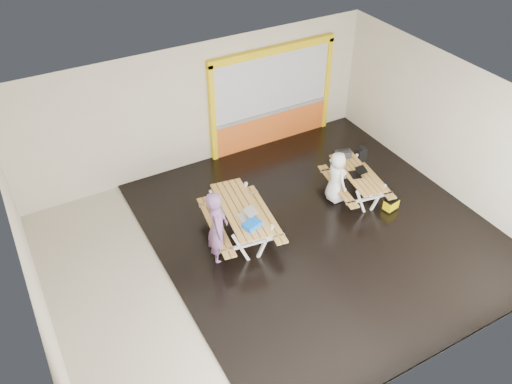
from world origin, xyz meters
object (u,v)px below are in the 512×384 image
toolbox (343,154)px  fluke_bag (391,204)px  person_right (336,177)px  picnic_table_left (240,215)px  blue_pouch (252,224)px  person_left (217,227)px  picnic_table_right (356,178)px  laptop_right (357,173)px  backpack (362,154)px  dark_case (335,195)px  laptop_left (247,215)px

toolbox → fluke_bag: toolbox is taller
person_right → toolbox: size_ratio=3.10×
picnic_table_left → person_right: 2.70m
blue_pouch → person_left: bearing=157.3°
person_left → picnic_table_right: bearing=-61.7°
picnic_table_left → fluke_bag: size_ratio=5.68×
picnic_table_left → laptop_right: laptop_right is taller
laptop_right → fluke_bag: bearing=-60.6°
person_right → backpack: size_ratio=3.16×
person_left → backpack: size_ratio=4.25×
picnic_table_right → person_right: size_ratio=1.49×
picnic_table_left → backpack: bearing=8.9°
toolbox → backpack: toolbox is taller
laptop_right → dark_case: bearing=154.8°
picnic_table_left → person_left: bearing=-152.8°
blue_pouch → dark_case: size_ratio=1.11×
person_right → blue_pouch: 2.85m
toolbox → laptop_left: bearing=-163.4°
person_left → person_right: person_left is taller
laptop_left → toolbox: laptop_left is taller
backpack → fluke_bag: size_ratio=1.05×
picnic_table_right → person_left: person_left is taller
laptop_right → fluke_bag: (0.48, -0.85, -0.60)m
laptop_left → fluke_bag: laptop_left is taller
laptop_right → fluke_bag: size_ratio=1.11×
fluke_bag → person_left: bearing=172.3°
person_left → person_right: (3.46, 0.38, -0.13)m
picnic_table_right → blue_pouch: 3.45m
picnic_table_right → laptop_right: bearing=-128.7°
person_left → blue_pouch: size_ratio=4.84×
dark_case → person_right: bearing=-138.2°
person_right → laptop_right: person_right is taller
person_left → laptop_left: person_left is taller
person_left → fluke_bag: 4.58m
person_right → laptop_right: bearing=-100.0°
person_left → toolbox: person_left is taller
person_left → blue_pouch: bearing=-89.1°
laptop_left → fluke_bag: 3.87m
person_right → picnic_table_right: bearing=-91.1°
laptop_left → backpack: (4.02, 0.98, -0.24)m
person_left → blue_pouch: 0.75m
toolbox → fluke_bag: bearing=-79.1°
person_right → laptop_left: person_right is taller
toolbox → backpack: 0.61m
toolbox → dark_case: size_ratio=1.29×
person_right → blue_pouch: (-2.76, -0.67, 0.14)m
person_right → fluke_bag: (1.03, -0.99, -0.58)m
laptop_left → backpack: 4.14m
person_right → laptop_left: (-2.72, -0.35, 0.14)m
picnic_table_right → toolbox: bearing=82.4°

